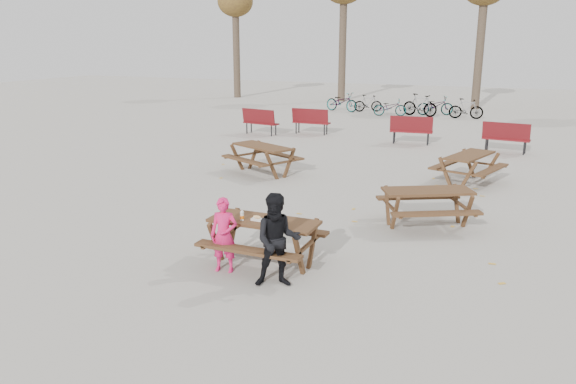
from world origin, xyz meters
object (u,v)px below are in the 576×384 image
at_px(main_picnic_table, 264,231).
at_px(picnic_table_east, 427,208).
at_px(picnic_table_north, 263,160).
at_px(adult, 278,240).
at_px(soda_bottle, 242,216).
at_px(child, 224,235).
at_px(food_tray, 257,219).
at_px(picnic_table_far, 469,169).

xyz_separation_m(main_picnic_table, picnic_table_east, (2.13, 3.10, -0.21)).
bearing_deg(picnic_table_north, adult, -37.14).
distance_m(soda_bottle, picnic_table_north, 6.66).
bearing_deg(child, soda_bottle, 53.95).
bearing_deg(picnic_table_east, main_picnic_table, -152.88).
bearing_deg(adult, child, 144.90).
xyz_separation_m(soda_bottle, child, (-0.15, -0.35, -0.23)).
bearing_deg(food_tray, picnic_table_north, 115.14).
distance_m(picnic_table_east, picnic_table_north, 5.78).
xyz_separation_m(food_tray, picnic_table_east, (2.22, 3.18, -0.42)).
distance_m(soda_bottle, picnic_table_far, 7.80).
xyz_separation_m(main_picnic_table, picnic_table_north, (-2.91, 5.94, -0.19)).
height_order(child, picnic_table_east, child).
bearing_deg(adult, main_picnic_table, 103.71).
bearing_deg(picnic_table_east, child, -154.01).
bearing_deg(picnic_table_far, main_picnic_table, 177.06).
relative_size(main_picnic_table, picnic_table_far, 1.01).
bearing_deg(picnic_table_east, picnic_table_far, 56.10).
bearing_deg(child, picnic_table_far, 55.99).
xyz_separation_m(food_tray, soda_bottle, (-0.22, -0.10, 0.05)).
distance_m(main_picnic_table, adult, 0.90).
bearing_deg(picnic_table_north, food_tray, -39.65).
height_order(child, adult, adult).
xyz_separation_m(child, adult, (1.02, -0.17, 0.12)).
distance_m(soda_bottle, adult, 1.03).
bearing_deg(main_picnic_table, adult, -50.87).
height_order(picnic_table_east, picnic_table_far, picnic_table_far).
xyz_separation_m(main_picnic_table, adult, (0.56, -0.69, 0.14)).
relative_size(adult, picnic_table_far, 0.81).
relative_size(main_picnic_table, adult, 1.24).
xyz_separation_m(soda_bottle, adult, (0.88, -0.52, -0.12)).
distance_m(child, picnic_table_far, 8.16).
relative_size(food_tray, picnic_table_far, 0.10).
bearing_deg(main_picnic_table, picnic_table_far, 70.49).
height_order(soda_bottle, picnic_table_far, soda_bottle).
xyz_separation_m(main_picnic_table, picnic_table_far, (2.51, 7.08, -0.20)).
distance_m(food_tray, picnic_table_north, 6.66).
bearing_deg(picnic_table_far, picnic_table_north, 118.49).
bearing_deg(soda_bottle, picnic_table_far, 68.74).
relative_size(child, picnic_table_far, 0.69).
relative_size(soda_bottle, picnic_table_far, 0.10).
height_order(picnic_table_north, picnic_table_far, picnic_table_north).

